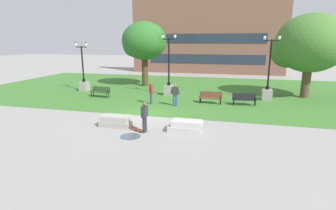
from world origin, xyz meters
TOP-DOWN VIEW (x-y plane):
  - ground_plane at (0.00, 0.00)m, footprint 140.00×140.00m
  - grass_lawn at (0.00, 10.00)m, footprint 40.00×20.00m
  - concrete_block_center at (-0.86, -2.45)m, footprint 1.80×0.90m
  - concrete_block_left at (3.28, -2.39)m, footprint 1.85×0.90m
  - person_skateboarder at (1.11, -3.02)m, footprint 0.29×0.58m
  - skateboard at (0.63, -2.95)m, footprint 0.99×0.67m
  - puddle at (0.59, -3.84)m, footprint 1.09×1.09m
  - park_bench_near_left at (4.00, 4.66)m, footprint 1.84×0.70m
  - park_bench_near_right at (6.58, 4.68)m, footprint 1.85×0.73m
  - park_bench_far_left at (-5.67, 4.76)m, footprint 1.85×0.73m
  - lamp_post_right at (0.00, 7.01)m, footprint 1.32×0.80m
  - lamp_post_center at (8.48, 7.06)m, footprint 1.32×0.80m
  - lamp_post_left at (-8.68, 7.06)m, footprint 1.32×0.80m
  - tree_far_right at (11.76, 8.97)m, footprint 6.04×5.75m
  - tree_near_right at (-3.83, 11.38)m, footprint 4.97×4.74m
  - person_bystander_near_lawn at (-0.52, 3.34)m, footprint 0.43×0.69m
  - person_bystander_far_lawn at (1.45, 3.13)m, footprint 0.73×0.27m
  - building_facade_distant at (1.45, 24.50)m, footprint 22.82×1.03m

SIDE VIEW (x-z plane):
  - ground_plane at x=0.00m, z-range 0.00..0.00m
  - puddle at x=0.59m, z-range 0.00..0.01m
  - grass_lawn at x=0.00m, z-range 0.00..0.02m
  - skateboard at x=0.63m, z-range 0.02..0.15m
  - concrete_block_center at x=-0.86m, z-range -0.01..0.63m
  - concrete_block_left at x=3.28m, z-range -0.01..0.63m
  - park_bench_near_left at x=4.00m, z-range 0.09..0.99m
  - park_bench_near_right at x=6.58m, z-range 0.09..0.99m
  - park_bench_far_left at x=-5.67m, z-range 0.09..0.99m
  - person_skateboarder at x=1.11m, z-range 0.12..1.83m
  - person_bystander_near_lawn at x=-0.52m, z-range 0.13..1.84m
  - person_bystander_far_lawn at x=1.45m, z-range 0.13..1.84m
  - lamp_post_left at x=-8.68m, z-range -1.39..3.38m
  - lamp_post_center at x=8.48m, z-range -1.58..3.78m
  - lamp_post_right at x=0.00m, z-range -1.62..3.87m
  - tree_far_right at x=11.76m, z-range 1.05..8.14m
  - tree_near_right at x=-3.83m, z-range 1.36..8.23m
  - building_facade_distant at x=1.45m, z-range -0.01..10.96m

